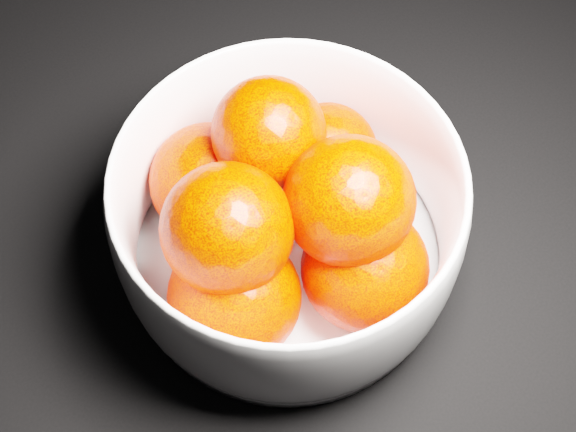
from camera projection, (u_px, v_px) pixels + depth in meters
bowl at (288, 220)px, 0.56m from camera, size 0.25×0.25×0.12m
orange_pile at (281, 216)px, 0.55m from camera, size 0.21×0.21×0.14m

